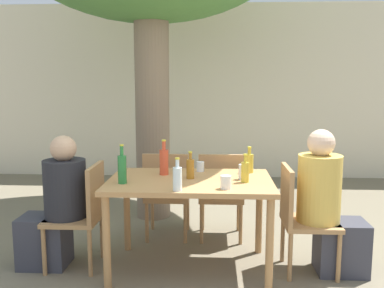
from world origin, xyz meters
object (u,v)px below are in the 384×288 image
person_seated_1 (328,209)px  soda_bottle_3 (164,161)px  water_bottle_5 (177,178)px  patio_chair_1 (300,213)px  drinking_glass_1 (226,182)px  drinking_glass_2 (243,172)px  drinking_glass_0 (200,167)px  amber_bottle_2 (190,168)px  person_seated_0 (56,209)px  green_bottle_0 (122,168)px  patio_chair_2 (167,191)px  oil_cruet_1 (245,171)px  oil_cruet_4 (249,163)px  dining_table_front (190,190)px  patio_chair_3 (221,191)px

person_seated_1 → soda_bottle_3: size_ratio=3.93×
water_bottle_5 → patio_chair_1: bearing=20.9°
drinking_glass_1 → drinking_glass_2: 0.35m
drinking_glass_0 → amber_bottle_2: bearing=-104.6°
person_seated_1 → drinking_glass_2: 0.77m
person_seated_0 → green_bottle_0: 0.75m
patio_chair_2 → oil_cruet_1: oil_cruet_1 is taller
person_seated_0 → person_seated_1: 2.28m
drinking_glass_0 → drinking_glass_1: size_ratio=0.87×
oil_cruet_4 → drinking_glass_1: bearing=-110.6°
amber_bottle_2 → dining_table_front: bearing=-87.1°
dining_table_front → soda_bottle_3: (-0.24, 0.17, 0.21)m
dining_table_front → patio_chair_2: size_ratio=1.52×
person_seated_0 → oil_cruet_1: (1.59, -0.08, 0.36)m
dining_table_front → green_bottle_0: green_bottle_0 is taller
person_seated_0 → amber_bottle_2: bearing=91.4°
soda_bottle_3 → amber_bottle_2: bearing=-30.7°
patio_chair_3 → amber_bottle_2: (-0.27, -0.65, 0.37)m
patio_chair_1 → amber_bottle_2: size_ratio=3.88×
person_seated_0 → oil_cruet_1: person_seated_0 is taller
person_seated_1 → patio_chair_1: bearing=90.0°
soda_bottle_3 → drinking_glass_1: bearing=-41.6°
drinking_glass_1 → oil_cruet_1: bearing=53.7°
oil_cruet_1 → amber_bottle_2: (-0.45, 0.11, -0.00)m
water_bottle_5 → patio_chair_3: bearing=71.9°
patio_chair_2 → oil_cruet_1: (0.71, -0.75, 0.37)m
patio_chair_2 → person_seated_0: person_seated_0 is taller
person_seated_0 → drinking_glass_0: 1.29m
water_bottle_5 → soda_bottle_3: bearing=106.7°
soda_bottle_3 → water_bottle_5: 0.56m
drinking_glass_2 → green_bottle_0: bearing=-168.6°
patio_chair_1 → soda_bottle_3: bearing=81.7°
drinking_glass_0 → drinking_glass_2: size_ratio=0.70×
person_seated_1 → oil_cruet_4: 0.77m
oil_cruet_4 → drinking_glass_1: (-0.22, -0.59, -0.04)m
patio_chair_3 → drinking_glass_2: bearing=104.0°
oil_cruet_1 → amber_bottle_2: oil_cruet_1 is taller
drinking_glass_1 → drinking_glass_2: size_ratio=0.80×
person_seated_1 → green_bottle_0: person_seated_1 is taller
dining_table_front → oil_cruet_4: (0.51, 0.29, 0.18)m
dining_table_front → patio_chair_1: bearing=0.0°
dining_table_front → water_bottle_5: 0.42m
patio_chair_1 → soda_bottle_3: (-1.14, 0.17, 0.40)m
drinking_glass_0 → drinking_glass_2: bearing=-39.2°
person_seated_1 → drinking_glass_0: bearing=73.4°
amber_bottle_2 → drinking_glass_1: bearing=-48.4°
drinking_glass_0 → dining_table_front: bearing=-103.1°
dining_table_front → oil_cruet_1: size_ratio=5.85×
patio_chair_1 → person_seated_0: person_seated_0 is taller
dining_table_front → drinking_glass_1: drinking_glass_1 is taller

